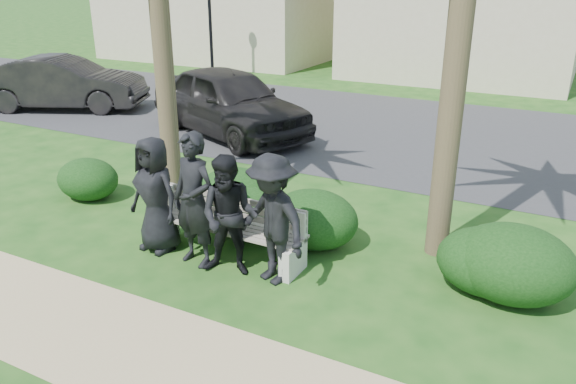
% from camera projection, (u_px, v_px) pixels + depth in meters
% --- Properties ---
extents(ground, '(160.00, 160.00, 0.00)m').
position_uv_depth(ground, '(251.00, 280.00, 7.28)').
color(ground, '#194915').
rests_on(ground, ground).
extents(footpath, '(30.00, 1.60, 0.01)m').
position_uv_depth(footpath, '(161.00, 358.00, 5.80)').
color(footpath, tan).
rests_on(footpath, ground).
extents(asphalt_street, '(160.00, 8.00, 0.01)m').
position_uv_depth(asphalt_street, '(420.00, 134.00, 13.87)').
color(asphalt_street, '#2D2D30').
rests_on(asphalt_street, ground).
extents(park_bench, '(2.31, 0.53, 0.81)m').
position_uv_depth(park_bench, '(226.00, 231.00, 7.80)').
color(park_bench, gray).
rests_on(park_bench, ground).
extents(man_a, '(0.87, 0.62, 1.66)m').
position_uv_depth(man_a, '(155.00, 195.00, 7.82)').
color(man_a, black).
rests_on(man_a, ground).
extents(man_b, '(0.73, 0.54, 1.84)m').
position_uv_depth(man_b, '(194.00, 200.00, 7.40)').
color(man_b, black).
rests_on(man_b, ground).
extents(man_c, '(0.92, 0.80, 1.62)m').
position_uv_depth(man_c, '(230.00, 216.00, 7.18)').
color(man_c, black).
rests_on(man_c, ground).
extents(man_d, '(1.25, 0.97, 1.70)m').
position_uv_depth(man_d, '(272.00, 220.00, 6.98)').
color(man_d, black).
rests_on(man_d, ground).
extents(hedge_a, '(1.13, 0.93, 0.73)m').
position_uv_depth(hedge_a, '(88.00, 178.00, 9.82)').
color(hedge_a, black).
rests_on(hedge_a, ground).
extents(hedge_b, '(1.41, 1.16, 0.92)m').
position_uv_depth(hedge_b, '(237.00, 195.00, 8.80)').
color(hedge_b, black).
rests_on(hedge_b, ground).
extents(hedge_c, '(1.19, 0.99, 0.78)m').
position_uv_depth(hedge_c, '(248.00, 210.00, 8.45)').
color(hedge_c, black).
rests_on(hedge_c, ground).
extents(hedge_d, '(1.31, 1.08, 0.85)m').
position_uv_depth(hedge_d, '(314.00, 217.00, 8.09)').
color(hedge_d, black).
rests_on(hedge_d, ground).
extents(hedge_e, '(1.28, 1.06, 0.84)m').
position_uv_depth(hedge_e, '(489.00, 260.00, 6.91)').
color(hedge_e, black).
rests_on(hedge_e, ground).
extents(hedge_f, '(1.47, 1.21, 0.96)m').
position_uv_depth(hedge_f, '(513.00, 261.00, 6.75)').
color(hedge_f, black).
rests_on(hedge_f, ground).
extents(car_a, '(5.17, 3.61, 1.63)m').
position_uv_depth(car_a, '(229.00, 102.00, 13.56)').
color(car_a, black).
rests_on(car_a, ground).
extents(car_b, '(4.81, 3.35, 1.50)m').
position_uv_depth(car_b, '(64.00, 83.00, 16.15)').
color(car_b, black).
rests_on(car_b, ground).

